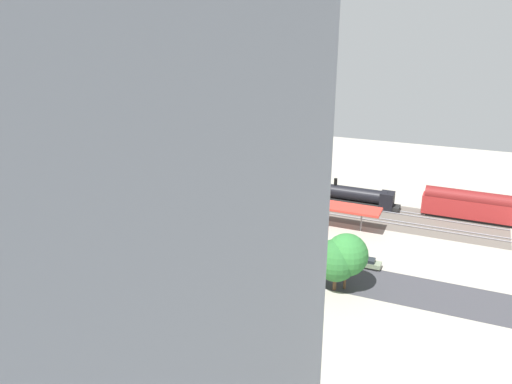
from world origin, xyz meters
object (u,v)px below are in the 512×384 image
at_px(platform_canopy_near, 213,188).
at_px(freight_coach_far, 166,175).
at_px(passenger_coach, 473,205).
at_px(parked_car_1, 324,254).
at_px(street_tree_2, 294,253).
at_px(parked_car_3, 250,244).
at_px(box_truck_1, 98,237).
at_px(street_tree_0, 336,260).
at_px(parked_car_2, 284,250).
at_px(parked_car_4, 210,236).
at_px(traffic_light, 241,246).
at_px(parked_car_0, 367,263).
at_px(box_truck_0, 172,245).
at_px(locomotive, 363,198).
at_px(street_tree_3, 347,255).
at_px(street_tree_1, 94,219).
at_px(construction_building, 66,239).

distance_m(platform_canopy_near, freight_coach_far, 15.30).
bearing_deg(platform_canopy_near, passenger_coach, -167.17).
distance_m(parked_car_1, street_tree_2, 9.76).
bearing_deg(platform_canopy_near, street_tree_2, 136.56).
relative_size(parked_car_1, parked_car_3, 1.04).
relative_size(box_truck_1, street_tree_2, 1.34).
bearing_deg(street_tree_0, freight_coach_far, -33.16).
bearing_deg(parked_car_2, parked_car_4, -1.74).
relative_size(parked_car_2, parked_car_3, 1.09).
bearing_deg(traffic_light, parked_car_0, -156.83).
height_order(freight_coach_far, parked_car_0, freight_coach_far).
height_order(passenger_coach, box_truck_0, passenger_coach).
distance_m(locomotive, parked_car_4, 34.10).
relative_size(parked_car_1, traffic_light, 0.75).
relative_size(platform_canopy_near, street_tree_0, 8.60).
height_order(box_truck_0, traffic_light, traffic_light).
bearing_deg(street_tree_3, parked_car_1, -58.25).
bearing_deg(parked_car_0, platform_canopy_near, -23.51).
bearing_deg(street_tree_1, street_tree_3, 179.89).
xyz_separation_m(box_truck_1, street_tree_1, (1.42, -1.17, 2.67)).
bearing_deg(passenger_coach, parked_car_1, 48.42).
relative_size(parked_car_0, street_tree_0, 0.58).
relative_size(freight_coach_far, traffic_light, 2.80).
bearing_deg(passenger_coach, parked_car_3, 36.50).
relative_size(street_tree_3, traffic_light, 1.43).
xyz_separation_m(parked_car_3, street_tree_1, (25.85, 7.32, 3.68)).
bearing_deg(parked_car_0, box_truck_0, 12.26).
xyz_separation_m(box_truck_0, traffic_light, (-12.73, 1.09, 2.37)).
height_order(platform_canopy_near, construction_building, construction_building).
distance_m(passenger_coach, box_truck_1, 69.10).
bearing_deg(street_tree_2, passenger_coach, -126.59).
height_order(passenger_coach, parked_car_0, passenger_coach).
bearing_deg(freight_coach_far, platform_canopy_near, 157.29).
bearing_deg(locomotive, platform_canopy_near, 21.38).
bearing_deg(freight_coach_far, traffic_light, 136.08).
bearing_deg(parked_car_0, street_tree_3, 76.02).
distance_m(parked_car_3, street_tree_3, 19.93).
bearing_deg(street_tree_0, box_truck_0, -3.73).
xyz_separation_m(locomotive, box_truck_1, (39.18, 34.64, -0.07)).
distance_m(passenger_coach, parked_car_3, 44.03).
height_order(freight_coach_far, parked_car_3, freight_coach_far).
bearing_deg(freight_coach_far, passenger_coach, -175.21).
height_order(locomotive, box_truck_1, locomotive).
bearing_deg(parked_car_1, locomotive, -94.32).
bearing_deg(parked_car_0, parked_car_2, 1.63).
bearing_deg(street_tree_0, locomotive, -86.96).
relative_size(locomotive, freight_coach_far, 0.89).
distance_m(locomotive, street_tree_2, 34.36).
distance_m(parked_car_2, box_truck_0, 18.62).
distance_m(parked_car_4, box_truck_1, 19.12).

